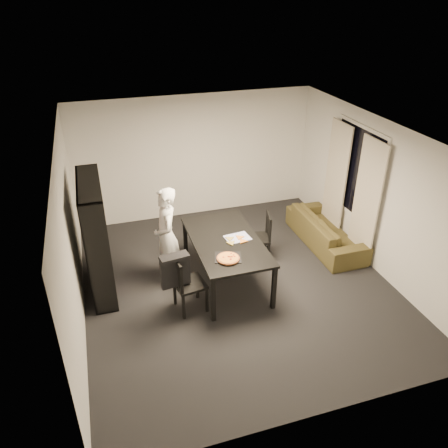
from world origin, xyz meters
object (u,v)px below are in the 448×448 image
object	(u,v)px
chair_right	(262,234)
chair_left	(184,281)
dining_table	(226,243)
sofa	(326,230)
baking_tray	(228,257)
bookshelf	(97,237)
pepperoni_pizza	(228,258)
person	(167,236)

from	to	relation	value
chair_right	chair_left	bearing A→B (deg)	-45.77
dining_table	sofa	size ratio (longest dim) A/B	0.98
baking_tray	sofa	distance (m)	2.64
sofa	bookshelf	bearing A→B (deg)	91.57
bookshelf	pepperoni_pizza	world-z (taller)	bookshelf
chair_left	chair_right	distance (m)	1.95
baking_tray	pepperoni_pizza	world-z (taller)	pepperoni_pizza
chair_left	baking_tray	size ratio (longest dim) A/B	2.40
bookshelf	person	world-z (taller)	bookshelf
bookshelf	pepperoni_pizza	xyz separation A→B (m)	(1.86, -1.04, -0.11)
chair_left	sofa	world-z (taller)	chair_left
chair_left	sofa	xyz separation A→B (m)	(3.05, 1.12, -0.26)
pepperoni_pizza	sofa	xyz separation A→B (m)	(2.36, 1.15, -0.55)
dining_table	chair_left	bearing A→B (deg)	-146.79
chair_left	pepperoni_pizza	bearing A→B (deg)	-100.76
chair_right	pepperoni_pizza	bearing A→B (deg)	-30.38
bookshelf	pepperoni_pizza	size ratio (longest dim) A/B	5.43
bookshelf	dining_table	distance (m)	2.07
bookshelf	chair_left	size ratio (longest dim) A/B	1.98
bookshelf	person	size ratio (longest dim) A/B	1.13
bookshelf	sofa	size ratio (longest dim) A/B	0.95
baking_tray	sofa	xyz separation A→B (m)	(2.35, 1.10, -0.53)
baking_tray	sofa	bearing A→B (deg)	25.07
bookshelf	chair_left	bearing A→B (deg)	-40.60
pepperoni_pizza	dining_table	bearing A→B (deg)	75.86
bookshelf	dining_table	world-z (taller)	bookshelf
person	pepperoni_pizza	bearing A→B (deg)	41.79
chair_right	sofa	bearing A→B (deg)	108.20
baking_tray	dining_table	bearing A→B (deg)	75.88
dining_table	sofa	bearing A→B (deg)	14.61
chair_left	pepperoni_pizza	distance (m)	0.75
chair_left	pepperoni_pizza	xyz separation A→B (m)	(0.69, -0.03, 0.29)
bookshelf	baking_tray	bearing A→B (deg)	-27.63
chair_right	sofa	xyz separation A→B (m)	(1.38, 0.12, -0.23)
person	chair_left	bearing A→B (deg)	7.02
dining_table	chair_left	size ratio (longest dim) A/B	2.02
dining_table	sofa	distance (m)	2.33
baking_tray	sofa	world-z (taller)	baking_tray
pepperoni_pizza	sofa	size ratio (longest dim) A/B	0.18
pepperoni_pizza	sofa	world-z (taller)	pepperoni_pizza
person	pepperoni_pizza	distance (m)	1.20
dining_table	chair_right	distance (m)	0.98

